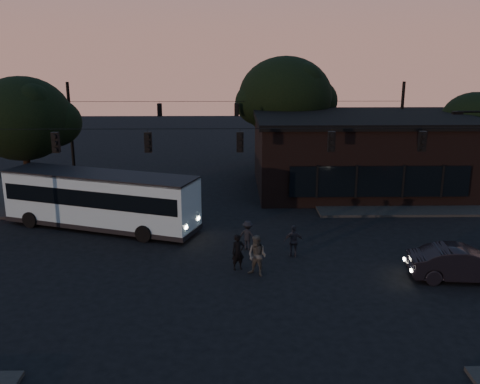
{
  "coord_description": "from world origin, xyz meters",
  "views": [
    {
      "loc": [
        -0.44,
        -21.93,
        9.99
      ],
      "look_at": [
        0.0,
        4.0,
        3.0
      ],
      "focal_mm": 40.0,
      "sensor_mm": 36.0,
      "label": 1
    }
  ],
  "objects_px": {
    "pedestrian_a": "(238,252)",
    "building": "(361,152)",
    "pedestrian_c": "(294,241)",
    "pedestrian_d": "(248,235)",
    "bus": "(100,198)",
    "car": "(462,264)",
    "pedestrian_b": "(257,256)"
  },
  "relations": [
    {
      "from": "building",
      "to": "pedestrian_a",
      "type": "bearing_deg",
      "value": -121.78
    },
    {
      "from": "building",
      "to": "car",
      "type": "relative_size",
      "value": 3.31
    },
    {
      "from": "building",
      "to": "pedestrian_a",
      "type": "distance_m",
      "value": 17.45
    },
    {
      "from": "pedestrian_a",
      "to": "building",
      "type": "bearing_deg",
      "value": 35.75
    },
    {
      "from": "building",
      "to": "pedestrian_d",
      "type": "distance_m",
      "value": 15.01
    },
    {
      "from": "pedestrian_a",
      "to": "car",
      "type": "bearing_deg",
      "value": -29.94
    },
    {
      "from": "pedestrian_a",
      "to": "pedestrian_c",
      "type": "distance_m",
      "value": 3.17
    },
    {
      "from": "building",
      "to": "pedestrian_d",
      "type": "height_order",
      "value": "building"
    },
    {
      "from": "building",
      "to": "car",
      "type": "height_order",
      "value": "building"
    },
    {
      "from": "car",
      "to": "pedestrian_d",
      "type": "relative_size",
      "value": 3.05
    },
    {
      "from": "pedestrian_b",
      "to": "pedestrian_c",
      "type": "relative_size",
      "value": 1.17
    },
    {
      "from": "building",
      "to": "pedestrian_c",
      "type": "xyz_separation_m",
      "value": [
        -6.37,
        -13.21,
        -1.9
      ]
    },
    {
      "from": "pedestrian_a",
      "to": "pedestrian_c",
      "type": "bearing_deg",
      "value": 6.5
    },
    {
      "from": "pedestrian_a",
      "to": "pedestrian_c",
      "type": "relative_size",
      "value": 1.06
    },
    {
      "from": "building",
      "to": "pedestrian_c",
      "type": "bearing_deg",
      "value": -115.73
    },
    {
      "from": "pedestrian_b",
      "to": "pedestrian_d",
      "type": "relative_size",
      "value": 1.24
    },
    {
      "from": "pedestrian_d",
      "to": "pedestrian_b",
      "type": "bearing_deg",
      "value": 119.75
    },
    {
      "from": "building",
      "to": "bus",
      "type": "xyz_separation_m",
      "value": [
        -16.86,
        -8.63,
        -0.9
      ]
    },
    {
      "from": "bus",
      "to": "car",
      "type": "height_order",
      "value": "bus"
    },
    {
      "from": "pedestrian_d",
      "to": "car",
      "type": "bearing_deg",
      "value": -178.38
    },
    {
      "from": "bus",
      "to": "pedestrian_a",
      "type": "height_order",
      "value": "bus"
    },
    {
      "from": "bus",
      "to": "pedestrian_d",
      "type": "distance_m",
      "value": 9.04
    },
    {
      "from": "building",
      "to": "pedestrian_c",
      "type": "distance_m",
      "value": 14.79
    },
    {
      "from": "building",
      "to": "pedestrian_b",
      "type": "xyz_separation_m",
      "value": [
        -8.28,
        -15.42,
        -1.76
      ]
    },
    {
      "from": "bus",
      "to": "pedestrian_b",
      "type": "xyz_separation_m",
      "value": [
        8.58,
        -6.79,
        -0.86
      ]
    },
    {
      "from": "building",
      "to": "bus",
      "type": "height_order",
      "value": "building"
    },
    {
      "from": "bus",
      "to": "pedestrian_c",
      "type": "height_order",
      "value": "bus"
    },
    {
      "from": "pedestrian_d",
      "to": "pedestrian_a",
      "type": "bearing_deg",
      "value": 102.61
    },
    {
      "from": "pedestrian_d",
      "to": "bus",
      "type": "bearing_deg",
      "value": 1.19
    },
    {
      "from": "building",
      "to": "pedestrian_c",
      "type": "height_order",
      "value": "building"
    },
    {
      "from": "bus",
      "to": "pedestrian_b",
      "type": "bearing_deg",
      "value": -18.32
    },
    {
      "from": "building",
      "to": "car",
      "type": "distance_m",
      "value": 16.19
    }
  ]
}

